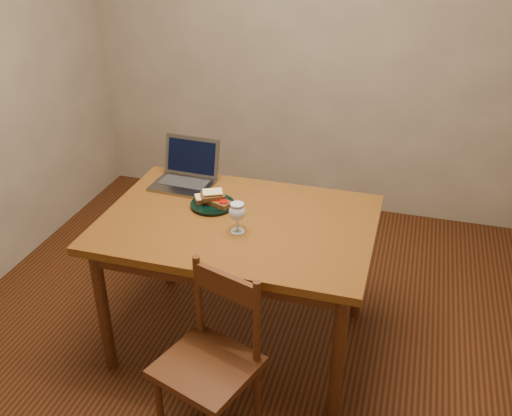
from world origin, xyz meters
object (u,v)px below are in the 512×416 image
(plate, at_px, (213,205))
(milk_glass, at_px, (237,218))
(chair, at_px, (210,355))
(table, at_px, (238,235))
(laptop, at_px, (187,172))

(plate, distance_m, milk_glass, 0.29)
(milk_glass, bearing_deg, chair, -86.08)
(table, height_order, laptop, laptop)
(chair, relative_size, plate, 2.13)
(milk_glass, bearing_deg, plate, 134.55)
(table, relative_size, milk_glass, 8.70)
(chair, relative_size, laptop, 1.45)
(chair, xyz_separation_m, milk_glass, (-0.03, 0.49, 0.38))
(chair, bearing_deg, milk_glass, 112.38)
(milk_glass, relative_size, laptop, 0.46)
(chair, xyz_separation_m, plate, (-0.23, 0.69, 0.31))
(table, relative_size, plate, 5.85)
(plate, xyz_separation_m, milk_glass, (0.19, -0.20, 0.07))
(chair, bearing_deg, laptop, 134.99)
(plate, xyz_separation_m, laptop, (-0.23, 0.23, 0.05))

